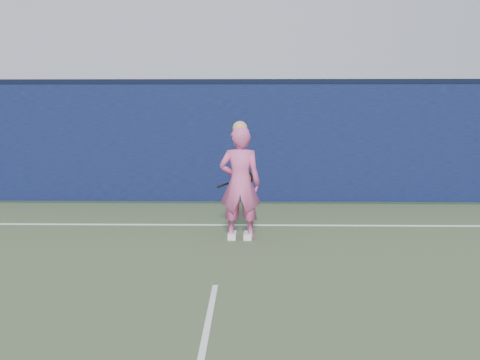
{
  "coord_description": "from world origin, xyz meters",
  "views": [
    {
      "loc": [
        0.38,
        -4.48,
        1.98
      ],
      "look_at": [
        0.24,
        3.11,
        0.91
      ],
      "focal_mm": 38.0,
      "sensor_mm": 36.0,
      "label": 1
    }
  ],
  "objects": [
    {
      "name": "player",
      "position": [
        0.24,
        3.11,
        0.87
      ],
      "size": [
        0.64,
        0.44,
        1.8
      ],
      "rotation": [
        0.0,
        0.0,
        3.1
      ],
      "color": "#E05798",
      "rests_on": "ground"
    },
    {
      "name": "court_lines",
      "position": [
        0.0,
        -0.33,
        0.01
      ],
      "size": [
        11.0,
        12.04,
        0.01
      ],
      "color": "white",
      "rests_on": "court_surface"
    },
    {
      "name": "racket",
      "position": [
        0.26,
        3.58,
        0.85
      ],
      "size": [
        0.59,
        0.19,
        0.32
      ],
      "rotation": [
        0.0,
        0.0,
        0.11
      ],
      "color": "black",
      "rests_on": "ground"
    },
    {
      "name": "ground",
      "position": [
        0.0,
        0.0,
        0.0
      ],
      "size": [
        80.0,
        80.0,
        0.0
      ],
      "primitive_type": "plane",
      "color": "#253B24",
      "rests_on": "ground"
    },
    {
      "name": "backstop_wall",
      "position": [
        0.0,
        6.5,
        1.25
      ],
      "size": [
        24.0,
        0.4,
        2.5
      ],
      "primitive_type": "cube",
      "color": "#0E0E3D",
      "rests_on": "ground"
    },
    {
      "name": "wall_cap",
      "position": [
        0.0,
        6.5,
        2.55
      ],
      "size": [
        24.0,
        0.42,
        0.1
      ],
      "primitive_type": "cube",
      "color": "black",
      "rests_on": "backstop_wall"
    }
  ]
}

